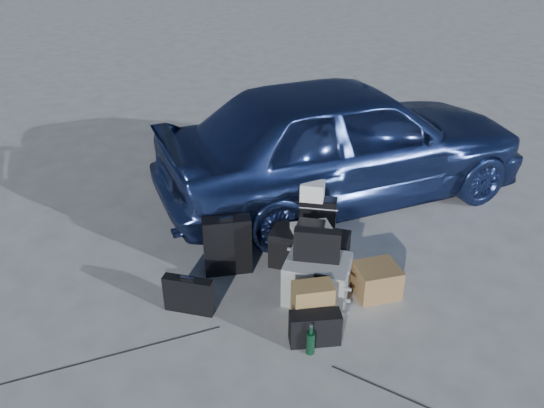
{
  "coord_description": "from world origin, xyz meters",
  "views": [
    {
      "loc": [
        -0.42,
        -3.76,
        3.17
      ],
      "look_at": [
        -0.13,
        0.85,
        0.61
      ],
      "focal_mm": 35.0,
      "sensor_mm": 36.0,
      "label": 1
    }
  ],
  "objects_px": {
    "suitcase_right": "(313,222)",
    "briefcase": "(189,295)",
    "pelican_case": "(317,279)",
    "cardboard_box": "(376,280)",
    "car": "(345,140)",
    "suitcase_left": "(227,246)",
    "duffel_bag": "(309,249)",
    "green_bottle": "(311,339)"
  },
  "relations": [
    {
      "from": "suitcase_right",
      "to": "duffel_bag",
      "type": "bearing_deg",
      "value": -88.49
    },
    {
      "from": "suitcase_right",
      "to": "cardboard_box",
      "type": "relative_size",
      "value": 1.46
    },
    {
      "from": "suitcase_left",
      "to": "duffel_bag",
      "type": "bearing_deg",
      "value": -3.93
    },
    {
      "from": "cardboard_box",
      "to": "green_bottle",
      "type": "relative_size",
      "value": 1.39
    },
    {
      "from": "pelican_case",
      "to": "suitcase_right",
      "type": "relative_size",
      "value": 0.98
    },
    {
      "from": "briefcase",
      "to": "suitcase_right",
      "type": "height_order",
      "value": "suitcase_right"
    },
    {
      "from": "cardboard_box",
      "to": "green_bottle",
      "type": "bearing_deg",
      "value": -134.06
    },
    {
      "from": "cardboard_box",
      "to": "car",
      "type": "bearing_deg",
      "value": 89.43
    },
    {
      "from": "pelican_case",
      "to": "cardboard_box",
      "type": "xyz_separation_m",
      "value": [
        0.56,
        0.02,
        -0.06
      ]
    },
    {
      "from": "car",
      "to": "cardboard_box",
      "type": "xyz_separation_m",
      "value": [
        -0.02,
        -1.94,
        -0.62
      ]
    },
    {
      "from": "pelican_case",
      "to": "briefcase",
      "type": "relative_size",
      "value": 1.24
    },
    {
      "from": "briefcase",
      "to": "cardboard_box",
      "type": "relative_size",
      "value": 1.15
    },
    {
      "from": "car",
      "to": "green_bottle",
      "type": "distance_m",
      "value": 2.84
    },
    {
      "from": "pelican_case",
      "to": "suitcase_left",
      "type": "xyz_separation_m",
      "value": [
        -0.82,
        0.46,
        0.1
      ]
    },
    {
      "from": "car",
      "to": "briefcase",
      "type": "height_order",
      "value": "car"
    },
    {
      "from": "cardboard_box",
      "to": "duffel_bag",
      "type": "bearing_deg",
      "value": 139.48
    },
    {
      "from": "suitcase_right",
      "to": "green_bottle",
      "type": "bearing_deg",
      "value": -84.28
    },
    {
      "from": "suitcase_right",
      "to": "car",
      "type": "bearing_deg",
      "value": 78.53
    },
    {
      "from": "suitcase_left",
      "to": "pelican_case",
      "type": "bearing_deg",
      "value": -36.6
    },
    {
      "from": "briefcase",
      "to": "suitcase_right",
      "type": "distance_m",
      "value": 1.59
    },
    {
      "from": "car",
      "to": "briefcase",
      "type": "relative_size",
      "value": 9.92
    },
    {
      "from": "car",
      "to": "duffel_bag",
      "type": "xyz_separation_m",
      "value": [
        -0.59,
        -1.46,
        -0.57
      ]
    },
    {
      "from": "briefcase",
      "to": "suitcase_right",
      "type": "relative_size",
      "value": 0.79
    },
    {
      "from": "pelican_case",
      "to": "green_bottle",
      "type": "height_order",
      "value": "pelican_case"
    },
    {
      "from": "car",
      "to": "cardboard_box",
      "type": "distance_m",
      "value": 2.04
    },
    {
      "from": "briefcase",
      "to": "suitcase_right",
      "type": "bearing_deg",
      "value": 56.37
    },
    {
      "from": "suitcase_left",
      "to": "duffel_bag",
      "type": "relative_size",
      "value": 0.78
    },
    {
      "from": "car",
      "to": "duffel_bag",
      "type": "distance_m",
      "value": 1.67
    },
    {
      "from": "car",
      "to": "suitcase_left",
      "type": "height_order",
      "value": "car"
    },
    {
      "from": "duffel_bag",
      "to": "green_bottle",
      "type": "height_order",
      "value": "duffel_bag"
    },
    {
      "from": "suitcase_left",
      "to": "suitcase_right",
      "type": "bearing_deg",
      "value": 17.31
    },
    {
      "from": "pelican_case",
      "to": "green_bottle",
      "type": "bearing_deg",
      "value": -81.67
    },
    {
      "from": "cardboard_box",
      "to": "briefcase",
      "type": "bearing_deg",
      "value": -175.13
    },
    {
      "from": "green_bottle",
      "to": "pelican_case",
      "type": "bearing_deg",
      "value": 78.27
    },
    {
      "from": "cardboard_box",
      "to": "green_bottle",
      "type": "xyz_separation_m",
      "value": [
        -0.71,
        -0.73,
        -0.01
      ]
    },
    {
      "from": "suitcase_right",
      "to": "briefcase",
      "type": "bearing_deg",
      "value": -127.59
    },
    {
      "from": "briefcase",
      "to": "green_bottle",
      "type": "bearing_deg",
      "value": -12.43
    },
    {
      "from": "suitcase_left",
      "to": "briefcase",
      "type": "bearing_deg",
      "value": -127.37
    },
    {
      "from": "car",
      "to": "briefcase",
      "type": "bearing_deg",
      "value": 121.39
    },
    {
      "from": "car",
      "to": "briefcase",
      "type": "xyz_separation_m",
      "value": [
        -1.75,
        -2.09,
        -0.59
      ]
    },
    {
      "from": "pelican_case",
      "to": "duffel_bag",
      "type": "distance_m",
      "value": 0.51
    },
    {
      "from": "briefcase",
      "to": "suitcase_left",
      "type": "height_order",
      "value": "suitcase_left"
    }
  ]
}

